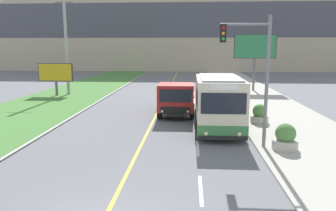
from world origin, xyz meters
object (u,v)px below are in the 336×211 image
object	(u,v)px
billboard_large	(255,49)
planter_round_second	(260,115)
dump_truck	(176,99)
billboard_small	(56,73)
utility_pole_far	(66,43)
planter_round_near	(285,138)
city_bus	(219,104)
traffic_light_mast	(254,66)

from	to	relation	value
billboard_large	planter_round_second	xyz separation A→B (m)	(-2.54, -15.66, -3.94)
dump_truck	billboard_small	xyz separation A→B (m)	(-12.11, 8.63, 1.01)
dump_truck	utility_pole_far	xyz separation A→B (m)	(-11.25, 9.53, 3.93)
billboard_small	planter_round_second	xyz separation A→B (m)	(17.36, -10.82, -1.60)
dump_truck	utility_pole_far	size ratio (longest dim) A/B	0.63
utility_pole_far	billboard_small	bearing A→B (deg)	-133.88
billboard_small	utility_pole_far	bearing A→B (deg)	46.12
billboard_large	billboard_small	world-z (taller)	billboard_large
utility_pole_far	billboard_large	xyz separation A→B (m)	(19.04, 3.94, -0.58)
utility_pole_far	planter_round_near	bearing A→B (deg)	-45.80
utility_pole_far	planter_round_second	xyz separation A→B (m)	(16.50, -11.72, -4.52)
city_bus	planter_round_near	xyz separation A→B (m)	(2.79, -3.29, -0.97)
billboard_large	billboard_small	distance (m)	20.62
dump_truck	billboard_large	bearing A→B (deg)	59.96
dump_truck	billboard_large	xyz separation A→B (m)	(7.79, 13.47, 3.35)
city_bus	billboard_large	xyz separation A→B (m)	(5.26, 17.70, 2.96)
planter_round_near	planter_round_second	distance (m)	5.33
billboard_small	planter_round_near	size ratio (longest dim) A/B	2.79
dump_truck	planter_round_second	bearing A→B (deg)	-22.64
dump_truck	billboard_large	size ratio (longest dim) A/B	1.05
utility_pole_far	billboard_large	distance (m)	19.45
traffic_light_mast	planter_round_near	distance (m)	3.64
traffic_light_mast	city_bus	bearing A→B (deg)	113.51
traffic_light_mast	planter_round_second	distance (m)	6.14
city_bus	traffic_light_mast	size ratio (longest dim) A/B	0.88
city_bus	dump_truck	size ratio (longest dim) A/B	0.85
dump_truck	planter_round_near	world-z (taller)	dump_truck
billboard_large	planter_round_second	world-z (taller)	billboard_large
billboard_large	city_bus	bearing A→B (deg)	-106.55
utility_pole_far	traffic_light_mast	size ratio (longest dim) A/B	1.65
city_bus	billboard_large	world-z (taller)	billboard_large
utility_pole_far	billboard_large	world-z (taller)	utility_pole_far
utility_pole_far	billboard_small	distance (m)	3.18
city_bus	traffic_light_mast	xyz separation A→B (m)	(1.28, -2.94, 2.32)
billboard_large	dump_truck	bearing A→B (deg)	-120.04
traffic_light_mast	planter_round_second	bearing A→B (deg)	73.81
utility_pole_far	billboard_small	size ratio (longest dim) A/B	2.99
billboard_small	planter_round_near	distance (m)	23.82
planter_round_second	planter_round_near	bearing A→B (deg)	-89.25
billboard_large	planter_round_second	size ratio (longest dim) A/B	5.14
city_bus	traffic_light_mast	distance (m)	3.95
city_bus	planter_round_near	world-z (taller)	city_bus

